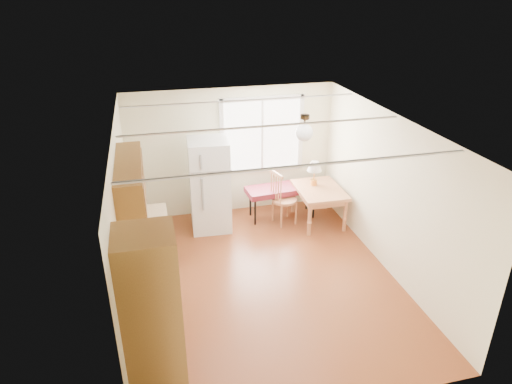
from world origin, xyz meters
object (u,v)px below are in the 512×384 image
object	(u,v)px
refrigerator	(210,185)
dining_table	(319,193)
chair	(280,194)
bench	(282,190)

from	to	relation	value
refrigerator	dining_table	distance (m)	2.08
refrigerator	chair	size ratio (longest dim) A/B	1.60
refrigerator	chair	xyz separation A→B (m)	(1.29, -0.20, -0.24)
refrigerator	chair	world-z (taller)	refrigerator
bench	chair	size ratio (longest dim) A/B	1.34
bench	chair	bearing A→B (deg)	-119.21
bench	dining_table	bearing A→B (deg)	-34.00
chair	bench	bearing A→B (deg)	51.13
refrigerator	dining_table	xyz separation A→B (m)	(2.05, -0.27, -0.27)
chair	refrigerator	bearing A→B (deg)	156.92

